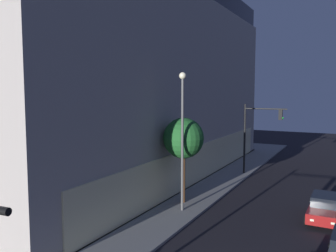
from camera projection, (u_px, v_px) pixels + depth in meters
modern_building at (91, 80)px, 34.98m from camera, size 36.43×23.96×17.88m
traffic_light_far_corner at (257, 128)px, 32.05m from camera, size 0.41×3.77×6.40m
street_lamp_sidewalk at (182, 126)px, 22.03m from camera, size 0.44×0.44×8.71m
sidewalk_tree at (183, 139)px, 23.74m from camera, size 2.75×2.75×5.79m
car_red at (326, 208)px, 21.10m from camera, size 4.14×2.03×1.49m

